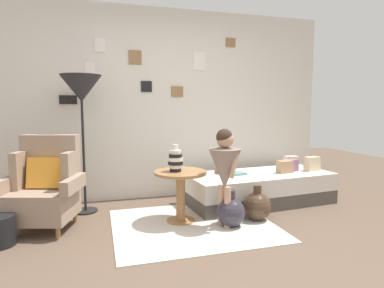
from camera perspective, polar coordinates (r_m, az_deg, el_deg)
ground_plane at (r=2.97m, az=2.47°, el=-18.71°), size 12.00×12.00×0.00m
gallery_wall at (r=4.58m, az=-5.35°, el=6.95°), size 4.80×0.12×2.60m
rug at (r=3.59m, az=0.20°, el=-14.04°), size 1.69×1.46×0.01m
armchair at (r=3.74m, az=-24.42°, el=-6.85°), size 0.86×0.74×0.97m
daybed at (r=4.41m, az=11.74°, el=-7.61°), size 1.96×0.97×0.40m
pillow_head at (r=4.73m, az=20.37°, el=-3.27°), size 0.21×0.15×0.19m
pillow_mid at (r=4.81m, az=17.04°, el=-3.09°), size 0.17×0.12×0.17m
pillow_back at (r=4.59m, az=16.81°, el=-3.62°), size 0.24×0.16×0.16m
pillow_extra at (r=4.46m, az=16.02°, el=-3.88°), size 0.22×0.15×0.16m
side_table at (r=3.58m, az=-2.03°, el=-7.35°), size 0.58×0.58×0.57m
vase_striped at (r=3.52m, az=-2.93°, el=-2.88°), size 0.17×0.17×0.29m
floor_lamp at (r=4.04m, az=-18.90°, el=8.60°), size 0.48×0.48×1.64m
person_child at (r=3.38m, az=5.78°, el=-3.81°), size 0.34×0.34×1.05m
book_on_daybed at (r=4.22m, az=7.86°, el=-5.17°), size 0.25×0.20×0.03m
demijohn_near at (r=3.53m, az=6.84°, el=-11.79°), size 0.31×0.31×0.40m
demijohn_far at (r=3.76m, az=11.37°, el=-10.65°), size 0.32×0.32×0.40m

